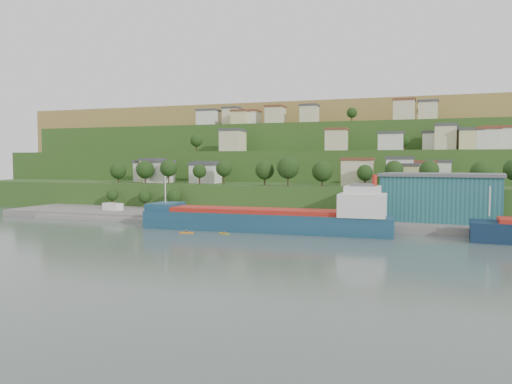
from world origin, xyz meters
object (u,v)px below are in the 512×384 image
at_px(cargo_ship_near, 272,221).
at_px(warehouse, 442,197).
at_px(caravan, 113,208).
at_px(kayak_orange, 187,232).

height_order(cargo_ship_near, warehouse, cargo_ship_near).
distance_m(warehouse, caravan, 101.22).
bearing_deg(kayak_orange, warehouse, 13.64).
distance_m(cargo_ship_near, caravan, 61.46).
relative_size(caravan, kayak_orange, 1.87).
bearing_deg(caravan, warehouse, 16.69).
xyz_separation_m(warehouse, kayak_orange, (-60.91, -32.11, -8.17)).
bearing_deg(caravan, kayak_orange, -19.84).
height_order(warehouse, kayak_orange, warehouse).
xyz_separation_m(cargo_ship_near, kayak_orange, (-19.38, -10.13, -2.41)).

